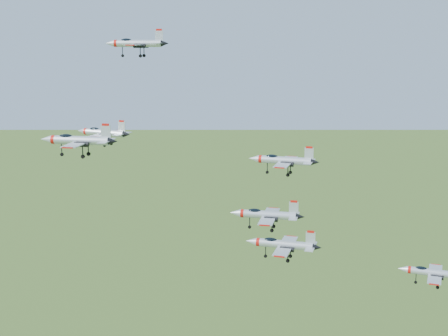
% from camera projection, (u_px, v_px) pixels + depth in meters
% --- Properties ---
extents(jet_lead, '(13.41, 11.39, 3.64)m').
position_uv_depth(jet_lead, '(136.00, 43.00, 127.37)').
color(jet_lead, silver).
extents(jet_left_high, '(11.58, 9.52, 3.10)m').
position_uv_depth(jet_left_high, '(102.00, 132.00, 113.53)').
color(jet_left_high, silver).
extents(jet_right_high, '(12.81, 10.90, 3.48)m').
position_uv_depth(jet_right_high, '(78.00, 140.00, 99.16)').
color(jet_right_high, silver).
extents(jet_left_low, '(12.60, 10.54, 3.37)m').
position_uv_depth(jet_left_low, '(283.00, 160.00, 108.48)').
color(jet_left_low, silver).
extents(jet_right_low, '(11.42, 9.66, 3.08)m').
position_uv_depth(jet_right_low, '(266.00, 214.00, 94.57)').
color(jet_right_low, silver).
extents(jet_trail, '(13.48, 11.30, 3.61)m').
position_uv_depth(jet_trail, '(282.00, 244.00, 108.21)').
color(jet_trail, silver).
extents(jet_extra, '(11.33, 9.41, 3.03)m').
position_uv_depth(jet_extra, '(432.00, 272.00, 102.97)').
color(jet_extra, silver).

